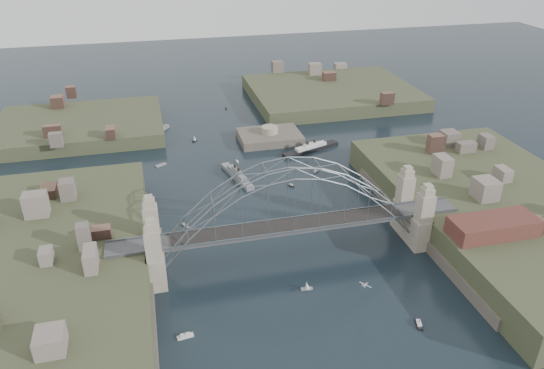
% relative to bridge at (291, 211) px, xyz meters
% --- Properties ---
extents(ground, '(500.00, 500.00, 0.00)m').
position_rel_bridge_xyz_m(ground, '(0.00, 0.00, -12.32)').
color(ground, black).
rests_on(ground, ground).
extents(bridge, '(84.00, 13.80, 24.60)m').
position_rel_bridge_xyz_m(bridge, '(0.00, 0.00, 0.00)').
color(bridge, '#464648').
rests_on(bridge, ground).
extents(shore_west, '(50.50, 90.00, 12.00)m').
position_rel_bridge_xyz_m(shore_west, '(-57.32, 0.00, -10.35)').
color(shore_west, '#3A3F26').
rests_on(shore_west, ground).
extents(shore_east, '(50.50, 90.00, 12.00)m').
position_rel_bridge_xyz_m(shore_east, '(57.32, 0.00, -10.35)').
color(shore_east, '#3A3F26').
rests_on(shore_east, ground).
extents(headland_nw, '(60.00, 45.00, 9.00)m').
position_rel_bridge_xyz_m(headland_nw, '(-55.00, 95.00, -11.82)').
color(headland_nw, '#3A3F26').
rests_on(headland_nw, ground).
extents(headland_ne, '(70.00, 55.00, 9.50)m').
position_rel_bridge_xyz_m(headland_ne, '(50.00, 110.00, -11.57)').
color(headland_ne, '#3A3F26').
rests_on(headland_ne, ground).
extents(fort_island, '(22.00, 16.00, 9.40)m').
position_rel_bridge_xyz_m(fort_island, '(12.00, 70.00, -12.66)').
color(fort_island, '#50483E').
rests_on(fort_island, ground).
extents(wharf_shed, '(20.00, 8.00, 4.00)m').
position_rel_bridge_xyz_m(wharf_shed, '(44.00, -14.00, -2.32)').
color(wharf_shed, '#592D26').
rests_on(wharf_shed, shore_east).
extents(finger_pier, '(4.00, 22.00, 1.40)m').
position_rel_bridge_xyz_m(finger_pier, '(39.00, -28.00, -11.62)').
color(finger_pier, '#464648').
rests_on(finger_pier, ground).
extents(naval_cruiser_near, '(7.23, 19.25, 5.76)m').
position_rel_bridge_xyz_m(naval_cruiser_near, '(-4.93, 43.26, -11.43)').
color(naval_cruiser_near, gray).
rests_on(naval_cruiser_near, ground).
extents(naval_cruiser_far, '(10.49, 12.96, 4.97)m').
position_rel_bridge_xyz_m(naval_cruiser_far, '(-27.61, 86.77, -11.55)').
color(naval_cruiser_far, gray).
rests_on(naval_cruiser_far, ground).
extents(ocean_liner, '(21.94, 10.32, 5.45)m').
position_rel_bridge_xyz_m(ocean_liner, '(23.66, 57.66, -11.48)').
color(ocean_liner, black).
rests_on(ocean_liner, ground).
extents(aeroplane, '(1.82, 2.42, 0.41)m').
position_rel_bridge_xyz_m(aeroplane, '(9.23, -22.78, -5.65)').
color(aeroplane, silver).
extents(small_boat_a, '(1.88, 2.53, 0.45)m').
position_rel_bridge_xyz_m(small_boat_a, '(-23.30, 19.02, -12.17)').
color(small_boat_a, silver).
rests_on(small_boat_a, ground).
extents(small_boat_b, '(1.56, 1.77, 1.43)m').
position_rel_bridge_xyz_m(small_boat_b, '(9.93, 33.96, -12.03)').
color(small_boat_b, silver).
rests_on(small_boat_b, ground).
extents(small_boat_c, '(2.67, 1.19, 2.38)m').
position_rel_bridge_xyz_m(small_boat_c, '(0.07, -13.47, -11.49)').
color(small_boat_c, silver).
rests_on(small_boat_c, ground).
extents(small_boat_d, '(2.39, 2.33, 1.43)m').
position_rel_bridge_xyz_m(small_boat_d, '(20.30, 41.50, -12.04)').
color(small_boat_d, silver).
rests_on(small_boat_d, ground).
extents(small_boat_e, '(3.92, 2.92, 0.45)m').
position_rel_bridge_xyz_m(small_boat_e, '(-27.54, 58.23, -12.17)').
color(small_boat_e, silver).
rests_on(small_boat_e, ground).
extents(small_boat_f, '(0.86, 1.76, 0.45)m').
position_rel_bridge_xyz_m(small_boat_f, '(-2.74, 55.01, -12.17)').
color(small_boat_f, silver).
rests_on(small_boat_f, ground).
extents(small_boat_g, '(1.82, 3.29, 1.43)m').
position_rel_bridge_xyz_m(small_boat_g, '(18.56, -29.44, -12.04)').
color(small_boat_g, silver).
rests_on(small_boat_g, ground).
extents(small_boat_h, '(2.06, 2.22, 2.38)m').
position_rel_bridge_xyz_m(small_boat_h, '(-14.47, 76.04, -11.44)').
color(small_boat_h, silver).
rests_on(small_boat_h, ground).
extents(small_boat_i, '(2.76, 2.06, 2.38)m').
position_rel_bridge_xyz_m(small_boat_i, '(28.74, 11.64, -11.51)').
color(small_boat_i, silver).
rests_on(small_boat_i, ground).
extents(small_boat_j, '(3.30, 1.45, 1.43)m').
position_rel_bridge_xyz_m(small_boat_j, '(-27.18, -21.58, -12.04)').
color(small_boat_j, silver).
rests_on(small_boat_j, ground).
extents(small_boat_k, '(0.68, 1.80, 0.45)m').
position_rel_bridge_xyz_m(small_boat_k, '(2.18, 107.68, -12.17)').
color(small_boat_k, silver).
rests_on(small_boat_k, ground).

